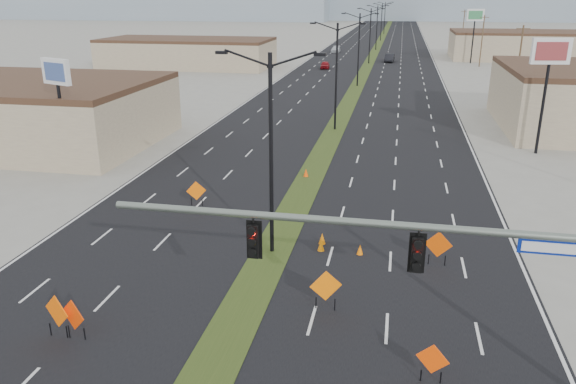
% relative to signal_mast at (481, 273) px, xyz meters
% --- Properties ---
extents(road_surface, '(25.00, 400.00, 0.02)m').
position_rel_signal_mast_xyz_m(road_surface, '(-8.56, 98.00, -4.79)').
color(road_surface, black).
rests_on(road_surface, ground).
extents(median_strip, '(2.00, 400.00, 0.04)m').
position_rel_signal_mast_xyz_m(median_strip, '(-8.56, 98.00, -4.79)').
color(median_strip, '#2E4016').
rests_on(median_strip, ground).
extents(building_sw_far, '(30.00, 14.00, 4.50)m').
position_rel_signal_mast_xyz_m(building_sw_far, '(-40.56, 83.00, -2.54)').
color(building_sw_far, tan).
rests_on(building_sw_far, ground).
extents(building_se_far, '(44.00, 16.00, 5.00)m').
position_rel_signal_mast_xyz_m(building_se_far, '(29.44, 108.00, -2.29)').
color(building_se_far, tan).
rests_on(building_se_far, ground).
extents(signal_mast, '(16.30, 0.60, 8.00)m').
position_rel_signal_mast_xyz_m(signal_mast, '(0.00, 0.00, 0.00)').
color(signal_mast, slate).
rests_on(signal_mast, ground).
extents(streetlight_0, '(5.15, 0.24, 10.02)m').
position_rel_signal_mast_xyz_m(streetlight_0, '(-8.56, 10.00, 0.63)').
color(streetlight_0, black).
rests_on(streetlight_0, ground).
extents(streetlight_1, '(5.15, 0.24, 10.02)m').
position_rel_signal_mast_xyz_m(streetlight_1, '(-8.56, 38.00, 0.63)').
color(streetlight_1, black).
rests_on(streetlight_1, ground).
extents(streetlight_2, '(5.15, 0.24, 10.02)m').
position_rel_signal_mast_xyz_m(streetlight_2, '(-8.56, 66.00, 0.63)').
color(streetlight_2, black).
rests_on(streetlight_2, ground).
extents(streetlight_3, '(5.15, 0.24, 10.02)m').
position_rel_signal_mast_xyz_m(streetlight_3, '(-8.56, 94.00, 0.63)').
color(streetlight_3, black).
rests_on(streetlight_3, ground).
extents(streetlight_4, '(5.15, 0.24, 10.02)m').
position_rel_signal_mast_xyz_m(streetlight_4, '(-8.56, 122.00, 0.63)').
color(streetlight_4, black).
rests_on(streetlight_4, ground).
extents(streetlight_5, '(5.15, 0.24, 10.02)m').
position_rel_signal_mast_xyz_m(streetlight_5, '(-8.56, 150.00, 0.63)').
color(streetlight_5, black).
rests_on(streetlight_5, ground).
extents(streetlight_6, '(5.15, 0.24, 10.02)m').
position_rel_signal_mast_xyz_m(streetlight_6, '(-8.56, 178.00, 0.63)').
color(streetlight_6, black).
rests_on(streetlight_6, ground).
extents(utility_pole_1, '(1.60, 0.20, 9.00)m').
position_rel_signal_mast_xyz_m(utility_pole_1, '(11.44, 58.00, -0.12)').
color(utility_pole_1, '#4C3823').
rests_on(utility_pole_1, ground).
extents(utility_pole_2, '(1.60, 0.20, 9.00)m').
position_rel_signal_mast_xyz_m(utility_pole_2, '(11.44, 93.00, -0.12)').
color(utility_pole_2, '#4C3823').
rests_on(utility_pole_2, ground).
extents(utility_pole_3, '(1.60, 0.20, 9.00)m').
position_rel_signal_mast_xyz_m(utility_pole_3, '(11.44, 128.00, -0.12)').
color(utility_pole_3, '#4C3823').
rests_on(utility_pole_3, ground).
extents(car_left, '(1.76, 3.83, 1.27)m').
position_rel_signal_mast_xyz_m(car_left, '(-15.71, 84.76, -4.16)').
color(car_left, maroon).
rests_on(car_left, ground).
extents(car_mid, '(1.93, 4.73, 1.53)m').
position_rel_signal_mast_xyz_m(car_mid, '(-4.77, 97.55, -4.03)').
color(car_mid, black).
rests_on(car_mid, ground).
extents(car_far, '(1.91, 4.59, 1.33)m').
position_rel_signal_mast_xyz_m(car_far, '(-17.18, 114.53, -4.13)').
color(car_far, silver).
rests_on(car_far, ground).
extents(construction_sign_0, '(1.19, 0.53, 1.70)m').
position_rel_signal_mast_xyz_m(construction_sign_0, '(-14.24, 1.00, -3.79)').
color(construction_sign_0, red).
rests_on(construction_sign_0, ground).
extents(construction_sign_1, '(1.27, 0.57, 1.81)m').
position_rel_signal_mast_xyz_m(construction_sign_1, '(-14.92, 1.01, -3.72)').
color(construction_sign_1, '#EC5604').
rests_on(construction_sign_1, ground).
extents(construction_sign_2, '(1.13, 0.51, 1.61)m').
position_rel_signal_mast_xyz_m(construction_sign_2, '(-14.60, 15.53, -3.84)').
color(construction_sign_2, '#FF6405').
rests_on(construction_sign_2, ground).
extents(construction_sign_3, '(1.29, 0.50, 1.81)m').
position_rel_signal_mast_xyz_m(construction_sign_3, '(-5.13, 4.94, -3.72)').
color(construction_sign_3, '#FF6E05').
rests_on(construction_sign_3, ground).
extents(construction_sign_4, '(1.10, 0.33, 1.50)m').
position_rel_signal_mast_xyz_m(construction_sign_4, '(-1.00, 1.00, -3.91)').
color(construction_sign_4, '#FF4505').
rests_on(construction_sign_4, ground).
extents(construction_sign_5, '(1.33, 0.18, 1.78)m').
position_rel_signal_mast_xyz_m(construction_sign_5, '(-0.34, 10.06, -3.74)').
color(construction_sign_5, '#D64504').
rests_on(construction_sign_5, ground).
extents(cone_0, '(0.43, 0.43, 0.60)m').
position_rel_signal_mast_xyz_m(cone_0, '(-6.11, 10.59, -4.49)').
color(cone_0, orange).
rests_on(cone_0, ground).
extents(cone_1, '(0.39, 0.39, 0.55)m').
position_rel_signal_mast_xyz_m(cone_1, '(-4.10, 10.53, -4.52)').
color(cone_1, orange).
rests_on(cone_1, ground).
extents(cone_2, '(0.42, 0.42, 0.62)m').
position_rel_signal_mast_xyz_m(cone_2, '(-6.16, 11.42, -4.48)').
color(cone_2, '#D86B04').
rests_on(cone_2, ground).
extents(cone_3, '(0.47, 0.47, 0.63)m').
position_rel_signal_mast_xyz_m(cone_3, '(-8.88, 22.63, -4.48)').
color(cone_3, '#FF4D05').
rests_on(cone_3, ground).
extents(pole_sign_west, '(2.63, 1.33, 8.27)m').
position_rel_signal_mast_xyz_m(pole_sign_west, '(-26.36, 20.46, 1.88)').
color(pole_sign_west, black).
rests_on(pole_sign_west, ground).
extents(pole_sign_east_near, '(3.05, 0.81, 9.29)m').
position_rel_signal_mast_xyz_m(pole_sign_east_near, '(8.84, 32.64, 2.78)').
color(pole_sign_east_near, black).
rests_on(pole_sign_east_near, ground).
extents(pole_sign_east_far, '(3.23, 0.89, 9.88)m').
position_rel_signal_mast_xyz_m(pole_sign_east_far, '(10.49, 98.35, 3.29)').
color(pole_sign_east_far, black).
rests_on(pole_sign_east_far, ground).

